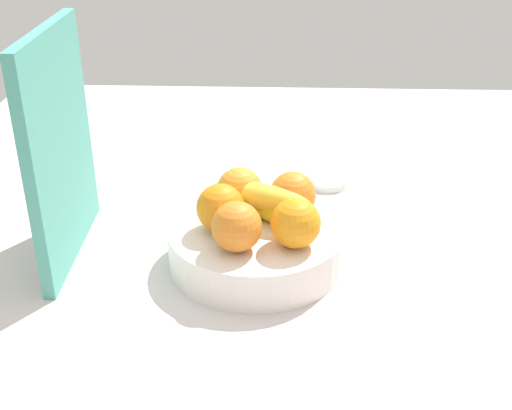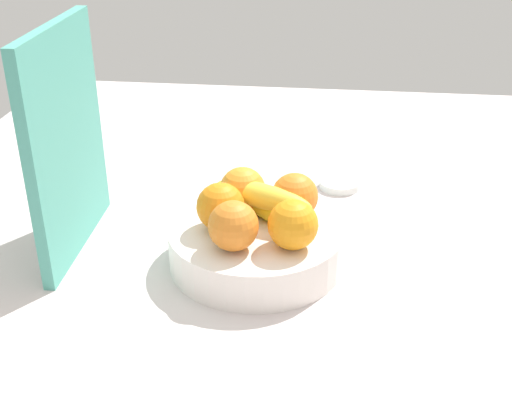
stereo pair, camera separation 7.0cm
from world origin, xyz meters
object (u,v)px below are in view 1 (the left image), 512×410
(jar_lid, at_px, (328,182))
(cutting_board, at_px, (60,148))
(fruit_bowl, at_px, (256,245))
(orange_front_left, at_px, (237,227))
(orange_center, at_px, (293,195))
(orange_back_right, at_px, (221,208))
(orange_front_right, at_px, (296,223))
(orange_back_left, at_px, (240,190))
(banana_bunch, at_px, (266,202))

(jar_lid, bearing_deg, cutting_board, 121.53)
(fruit_bowl, xyz_separation_m, orange_front_left, (-0.06, 0.03, 0.07))
(fruit_bowl, height_order, orange_center, orange_center)
(orange_back_right, xyz_separation_m, jar_lid, (0.30, -0.18, -0.09))
(orange_center, bearing_deg, orange_front_right, -177.82)
(cutting_board, bearing_deg, orange_front_left, -109.57)
(orange_front_right, relative_size, orange_center, 1.00)
(fruit_bowl, xyz_separation_m, orange_front_right, (-0.05, -0.06, 0.07))
(jar_lid, bearing_deg, orange_center, 163.41)
(orange_front_right, relative_size, cutting_board, 0.21)
(orange_front_right, xyz_separation_m, orange_back_right, (0.04, 0.11, 0.00))
(orange_front_left, xyz_separation_m, orange_back_left, (0.12, 0.00, 0.00))
(fruit_bowl, bearing_deg, orange_front_right, -129.54)
(orange_front_left, bearing_deg, orange_center, -37.78)
(orange_front_right, xyz_separation_m, orange_back_left, (0.10, 0.09, 0.00))
(fruit_bowl, height_order, orange_front_right, orange_front_right)
(cutting_board, bearing_deg, fruit_bowl, -96.53)
(orange_center, distance_m, orange_back_left, 0.09)
(orange_back_left, relative_size, cutting_board, 0.21)
(orange_back_right, xyz_separation_m, cutting_board, (0.03, 0.25, 0.08))
(banana_bunch, bearing_deg, jar_lid, -23.68)
(cutting_board, height_order, jar_lid, cutting_board)
(orange_front_right, distance_m, banana_bunch, 0.09)
(orange_front_left, height_order, jar_lid, orange_front_left)
(orange_front_right, xyz_separation_m, banana_bunch, (0.08, 0.04, -0.01))
(orange_back_left, distance_m, orange_back_right, 0.07)
(orange_front_left, bearing_deg, cutting_board, 71.85)
(fruit_bowl, height_order, orange_front_left, orange_front_left)
(orange_front_left, height_order, orange_back_left, same)
(orange_center, distance_m, banana_bunch, 0.04)
(orange_back_left, bearing_deg, orange_front_right, -139.88)
(orange_center, relative_size, jar_lid, 0.94)
(orange_front_left, bearing_deg, fruit_bowl, -22.01)
(orange_front_left, height_order, banana_bunch, orange_front_left)
(orange_back_right, relative_size, banana_bunch, 0.42)
(fruit_bowl, bearing_deg, jar_lid, -24.13)
(orange_center, xyz_separation_m, banana_bunch, (-0.02, 0.04, -0.01))
(fruit_bowl, bearing_deg, orange_center, -53.02)
(fruit_bowl, distance_m, orange_front_left, 0.10)
(orange_front_right, bearing_deg, orange_back_left, 40.12)
(orange_front_right, relative_size, orange_back_left, 1.00)
(orange_front_left, height_order, cutting_board, cutting_board)
(fruit_bowl, relative_size, banana_bunch, 1.55)
(orange_back_right, distance_m, jar_lid, 0.36)
(fruit_bowl, relative_size, orange_front_left, 3.68)
(orange_front_right, xyz_separation_m, cutting_board, (0.08, 0.36, 0.08))
(orange_back_right, bearing_deg, fruit_bowl, -83.34)
(orange_back_right, bearing_deg, orange_front_right, -110.79)
(orange_front_left, distance_m, jar_lid, 0.40)
(orange_front_right, bearing_deg, cutting_board, 78.04)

